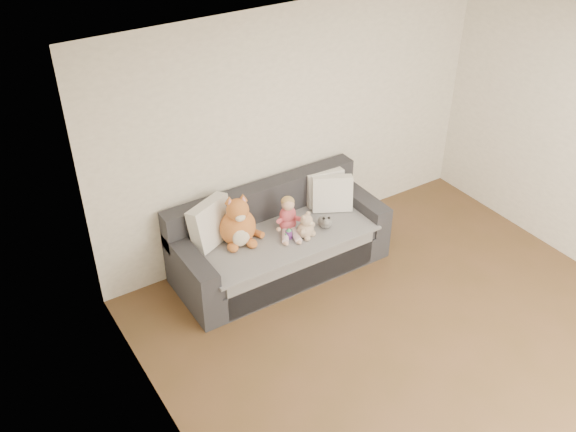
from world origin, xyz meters
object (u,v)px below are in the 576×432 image
(plush_cat, at_px, (238,225))
(sippy_cup, at_px, (289,233))
(sofa, at_px, (278,243))
(toddler, at_px, (288,217))
(teddy_bear, at_px, (306,227))

(plush_cat, relative_size, sippy_cup, 4.64)
(sofa, bearing_deg, toddler, -41.39)
(sofa, relative_size, teddy_bear, 7.80)
(toddler, relative_size, sippy_cup, 3.24)
(sofa, height_order, sippy_cup, sofa)
(plush_cat, height_order, sippy_cup, plush_cat)
(plush_cat, xyz_separation_m, sippy_cup, (0.45, -0.21, -0.14))
(sofa, bearing_deg, plush_cat, 176.25)
(sofa, distance_m, toddler, 0.34)
(teddy_bear, height_order, sippy_cup, teddy_bear)
(plush_cat, distance_m, sippy_cup, 0.52)
(sippy_cup, bearing_deg, sofa, 93.79)
(teddy_bear, bearing_deg, sofa, 101.97)
(sofa, relative_size, plush_cat, 3.92)
(plush_cat, bearing_deg, teddy_bear, -11.74)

